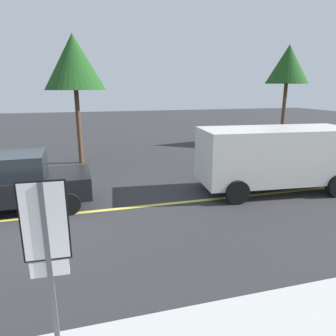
{
  "coord_description": "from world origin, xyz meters",
  "views": [
    {
      "loc": [
        1.77,
        -8.54,
        3.51
      ],
      "look_at": [
        3.96,
        -0.59,
        1.33
      ],
      "focal_mm": 32.35,
      "sensor_mm": 36.0,
      "label": 1
    }
  ],
  "objects_px": {
    "car_black_crossing": "(17,182)",
    "tree_left_verge": "(74,63)",
    "white_van": "(275,155)",
    "tree_centre_verge": "(288,65)",
    "speed_limit_sign": "(47,242)"
  },
  "relations": [
    {
      "from": "car_black_crossing",
      "to": "tree_left_verge",
      "type": "height_order",
      "value": "tree_left_verge"
    },
    {
      "from": "white_van",
      "to": "tree_left_verge",
      "type": "distance_m",
      "value": 9.48
    },
    {
      "from": "speed_limit_sign",
      "to": "white_van",
      "type": "height_order",
      "value": "speed_limit_sign"
    },
    {
      "from": "speed_limit_sign",
      "to": "car_black_crossing",
      "type": "relative_size",
      "value": 0.61
    },
    {
      "from": "car_black_crossing",
      "to": "tree_centre_verge",
      "type": "relative_size",
      "value": 0.68
    },
    {
      "from": "tree_centre_verge",
      "to": "tree_left_verge",
      "type": "bearing_deg",
      "value": -170.89
    },
    {
      "from": "speed_limit_sign",
      "to": "car_black_crossing",
      "type": "bearing_deg",
      "value": 104.42
    },
    {
      "from": "white_van",
      "to": "car_black_crossing",
      "type": "relative_size",
      "value": 1.29
    },
    {
      "from": "tree_centre_verge",
      "to": "speed_limit_sign",
      "type": "bearing_deg",
      "value": -133.65
    },
    {
      "from": "tree_centre_verge",
      "to": "white_van",
      "type": "bearing_deg",
      "value": -126.91
    },
    {
      "from": "tree_centre_verge",
      "to": "car_black_crossing",
      "type": "bearing_deg",
      "value": -152.47
    },
    {
      "from": "speed_limit_sign",
      "to": "white_van",
      "type": "relative_size",
      "value": 0.47
    },
    {
      "from": "tree_left_verge",
      "to": "tree_centre_verge",
      "type": "relative_size",
      "value": 0.96
    },
    {
      "from": "car_black_crossing",
      "to": "tree_left_verge",
      "type": "bearing_deg",
      "value": 71.96
    },
    {
      "from": "white_van",
      "to": "tree_centre_verge",
      "type": "bearing_deg",
      "value": 53.09
    }
  ]
}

